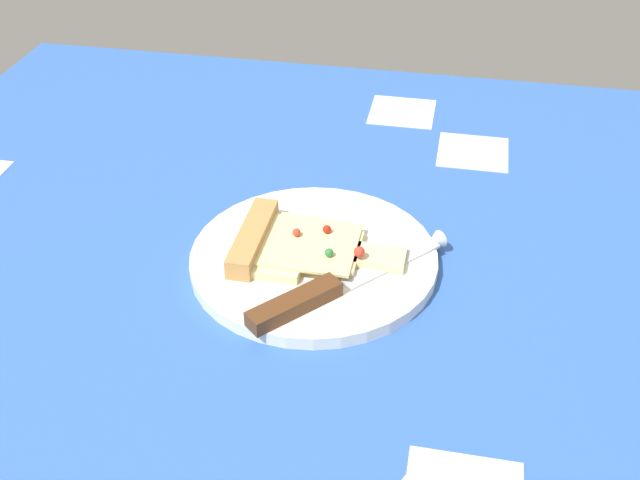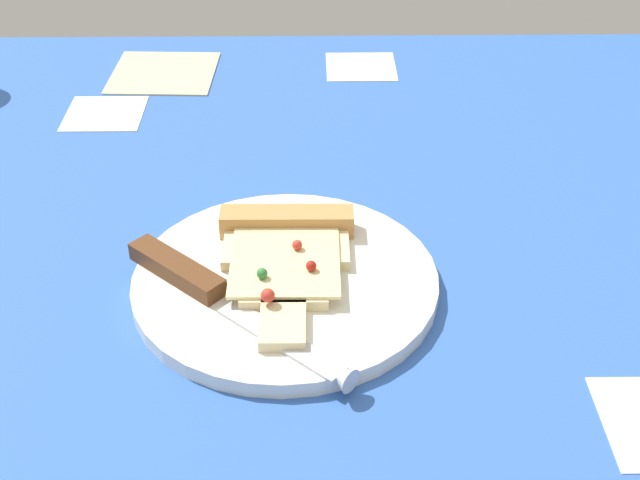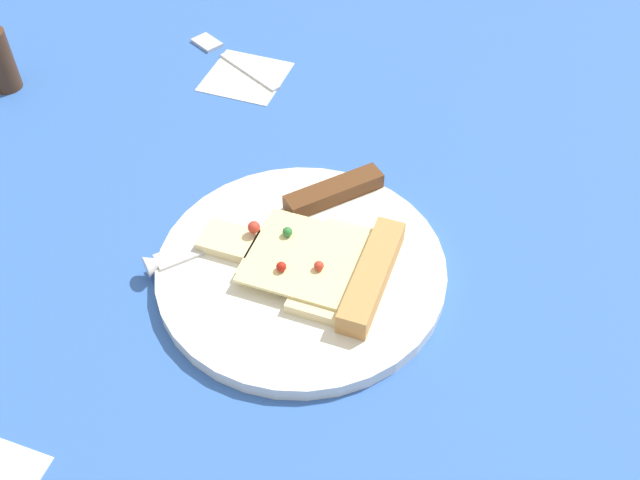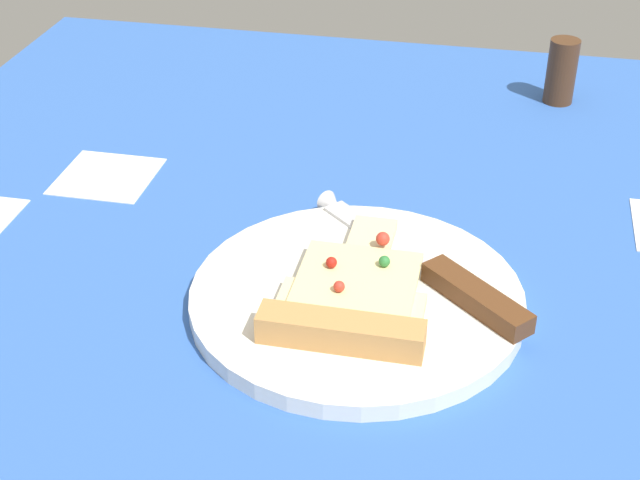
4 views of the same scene
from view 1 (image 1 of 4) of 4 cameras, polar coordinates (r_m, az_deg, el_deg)
ground_plane at (r=79.24cm, az=-1.37°, el=-5.39°), size 113.96×113.96×3.00cm
plate at (r=82.55cm, az=-0.14°, el=-1.43°), size 25.94×25.94×1.41cm
pizza_slice at (r=82.11cm, az=-1.92°, el=-0.38°), size 12.02×17.45×2.43cm
knife at (r=76.96cm, az=1.02°, el=-3.43°), size 19.25×17.61×2.45cm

